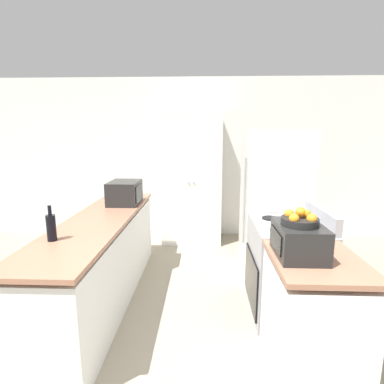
# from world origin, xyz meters

# --- Properties ---
(wall_back) EXTENTS (7.00, 0.06, 2.60)m
(wall_back) POSITION_xyz_m (0.00, 3.54, 1.30)
(wall_back) COLOR white
(wall_back) RESTS_ON ground_plane
(counter_left) EXTENTS (0.60, 2.54, 0.89)m
(counter_left) POSITION_xyz_m (-0.91, 1.37, 0.43)
(counter_left) COLOR silver
(counter_left) RESTS_ON ground_plane
(counter_right) EXTENTS (0.60, 0.72, 0.89)m
(counter_right) POSITION_xyz_m (0.91, 0.46, 0.43)
(counter_right) COLOR silver
(counter_right) RESTS_ON ground_plane
(pantry_cabinet) EXTENTS (0.92, 0.60, 2.02)m
(pantry_cabinet) POSITION_xyz_m (-0.06, 3.21, 1.01)
(pantry_cabinet) COLOR white
(pantry_cabinet) RESTS_ON ground_plane
(stove) EXTENTS (0.66, 0.78, 1.05)m
(stove) POSITION_xyz_m (0.93, 1.23, 0.45)
(stove) COLOR #9E9EA3
(stove) RESTS_ON ground_plane
(refrigerator) EXTENTS (0.74, 0.71, 1.76)m
(refrigerator) POSITION_xyz_m (0.96, 2.01, 0.88)
(refrigerator) COLOR white
(refrigerator) RESTS_ON ground_plane
(microwave) EXTENTS (0.35, 0.45, 0.27)m
(microwave) POSITION_xyz_m (-0.81, 2.01, 1.02)
(microwave) COLOR black
(microwave) RESTS_ON counter_left
(wine_bottle) EXTENTS (0.07, 0.07, 0.29)m
(wine_bottle) POSITION_xyz_m (-1.06, 0.73, 1.00)
(wine_bottle) COLOR black
(wine_bottle) RESTS_ON counter_left
(toaster_oven) EXTENTS (0.31, 0.40, 0.23)m
(toaster_oven) POSITION_xyz_m (0.79, 0.51, 1.00)
(toaster_oven) COLOR black
(toaster_oven) RESTS_ON counter_right
(fruit_bowl) EXTENTS (0.25, 0.25, 0.12)m
(fruit_bowl) POSITION_xyz_m (0.78, 0.49, 1.15)
(fruit_bowl) COLOR black
(fruit_bowl) RESTS_ON toaster_oven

